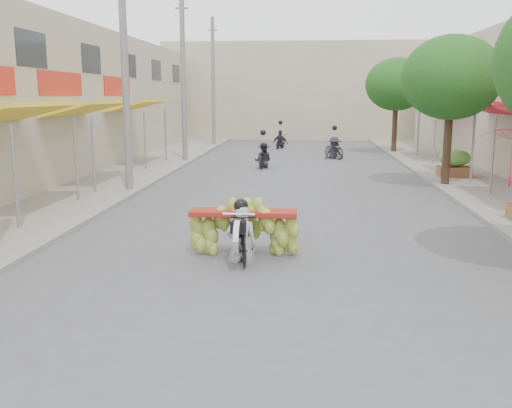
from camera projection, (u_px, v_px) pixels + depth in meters
The scene contains 15 objects.
ground at pixel (266, 362), 6.94m from camera, with size 120.00×120.00×0.00m, color #545459.
sidewalk_left at pixel (113, 177), 22.19m from camera, with size 4.00×60.00×0.12m, color gray.
sidewalk_right at pixel (483, 182), 21.02m from camera, with size 4.00×60.00×0.12m, color gray.
far_building at pixel (300, 91), 43.48m from camera, with size 20.00×6.00×7.00m, color #B4A78E.
utility_pole_mid at pixel (125, 69), 18.38m from camera, with size 0.60×0.24×8.00m.
utility_pole_far at pixel (183, 78), 27.19m from camera, with size 0.60×0.24×8.00m.
utility_pole_back at pixel (213, 82), 36.00m from camera, with size 0.60×0.24×8.00m.
street_tree_mid at pixel (451, 78), 19.48m from camera, with size 3.40×3.40×5.25m.
street_tree_far at pixel (397, 85), 31.23m from camera, with size 3.40×3.40×5.25m.
produce_crate_far at pixel (455, 161), 21.95m from camera, with size 1.20×0.88×1.16m.
banana_motorbike at pixel (242, 224), 11.23m from camera, with size 2.20×1.87×2.09m.
pedestrian at pixel (448, 150), 22.45m from camera, with size 1.04×0.73×1.95m.
bg_motorbike_a at pixel (263, 152), 25.42m from camera, with size 0.82×1.73×1.95m.
bg_motorbike_b at pixel (334, 142), 29.05m from camera, with size 1.27×1.64×1.95m.
bg_motorbike_c at pixel (280, 135), 34.79m from camera, with size 1.08×1.60×1.95m.
Camera 1 is at (0.43, -6.44, 3.19)m, focal length 40.00 mm.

